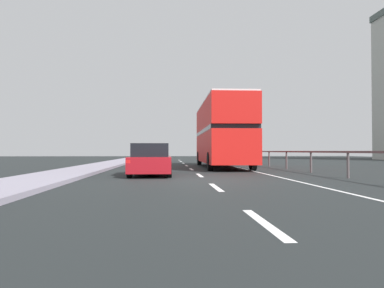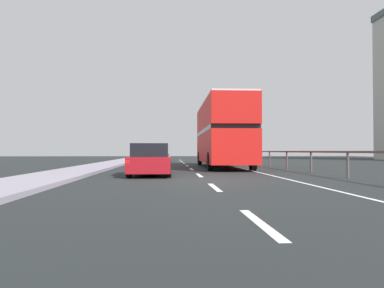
# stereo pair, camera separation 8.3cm
# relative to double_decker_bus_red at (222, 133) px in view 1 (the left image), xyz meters

# --- Properties ---
(ground_plane) EXTENTS (75.11, 120.00, 0.10)m
(ground_plane) POSITION_rel_double_decker_bus_red_xyz_m (-2.12, -9.52, -2.29)
(ground_plane) COLOR black
(near_sidewalk_kerb) EXTENTS (2.42, 80.00, 0.14)m
(near_sidewalk_kerb) POSITION_rel_double_decker_bus_red_xyz_m (-7.95, -9.52, -2.17)
(near_sidewalk_kerb) COLOR gray
(near_sidewalk_kerb) RESTS_ON ground
(lane_paint_markings) EXTENTS (3.25, 46.00, 0.01)m
(lane_paint_markings) POSITION_rel_double_decker_bus_red_xyz_m (-0.16, -1.11, -2.24)
(lane_paint_markings) COLOR silver
(lane_paint_markings) RESTS_ON ground
(bridge_side_railing) EXTENTS (0.10, 42.00, 1.06)m
(bridge_side_railing) POSITION_rel_double_decker_bus_red_xyz_m (3.47, -0.52, -1.38)
(bridge_side_railing) COLOR #54494B
(bridge_side_railing) RESTS_ON ground
(double_decker_bus_red) EXTENTS (2.74, 10.58, 4.17)m
(double_decker_bus_red) POSITION_rel_double_decker_bus_red_xyz_m (0.00, 0.00, 0.00)
(double_decker_bus_red) COLOR red
(double_decker_bus_red) RESTS_ON ground
(hatchback_car_near) EXTENTS (1.76, 4.13, 1.37)m
(hatchback_car_near) POSITION_rel_double_decker_bus_red_xyz_m (-4.23, -7.07, -1.58)
(hatchback_car_near) COLOR maroon
(hatchback_car_near) RESTS_ON ground
(sedan_car_ahead) EXTENTS (1.88, 4.12, 1.31)m
(sedan_car_ahead) POSITION_rel_double_decker_bus_red_xyz_m (-4.33, 13.55, -1.61)
(sedan_car_ahead) COLOR #25223A
(sedan_car_ahead) RESTS_ON ground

